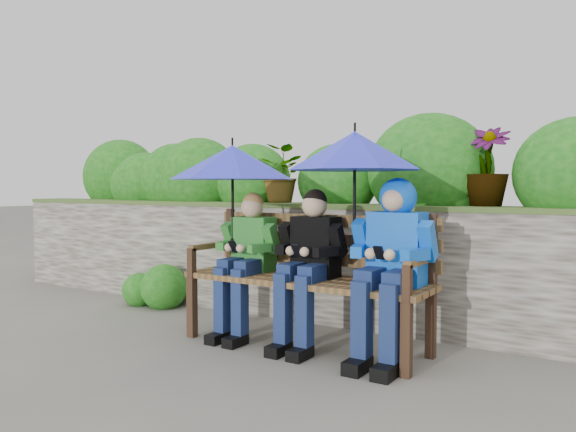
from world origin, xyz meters
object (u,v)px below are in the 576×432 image
Objects in this scene: boy_right at (392,253)px; boy_middle at (309,258)px; umbrella_left at (232,162)px; umbrella_right at (355,151)px; boy_left at (246,255)px; park_bench at (310,269)px.

boy_middle is at bearing -179.47° from boy_right.
umbrella_left is 1.05× the size of umbrella_right.
boy_left is 1.20m from boy_right.
umbrella_right is at bearing 1.07° from umbrella_left.
boy_left is 0.74m from umbrella_left.
umbrella_right is (0.39, -0.05, 0.86)m from park_bench.
umbrella_right is at bearing 173.72° from boy_right.
boy_left reaches higher than park_bench.
boy_right is at bearing 0.14° from boy_left.
umbrella_left is at bearing -178.93° from umbrella_right.
umbrella_left is (-0.67, -0.07, 0.81)m from park_bench.
umbrella_right is (0.91, 0.03, 0.78)m from boy_left.
boy_right is 1.26× the size of umbrella_left.
boy_middle is 1.18× the size of umbrella_left.
park_bench is 1.91× the size of umbrella_left.
umbrella_left is (-0.71, 0.02, 0.71)m from boy_middle.
boy_left is at bearing 179.69° from boy_middle.
umbrella_left is at bearing 179.48° from boy_right.
umbrella_left is (-1.34, 0.01, 0.63)m from boy_right.
umbrella_right is (1.05, 0.02, 0.06)m from umbrella_left.
boy_right reaches higher than park_bench.
boy_left is at bearing -170.54° from park_bench.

